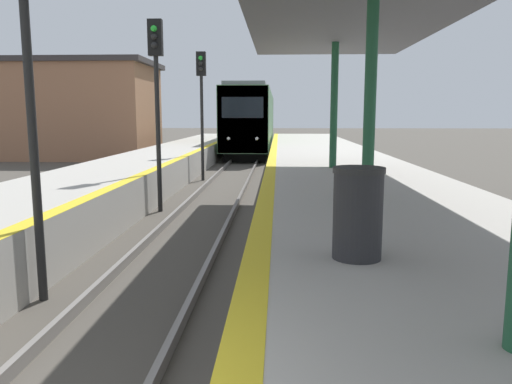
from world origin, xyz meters
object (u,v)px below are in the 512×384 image
(signal_near, at_px, (26,45))
(trash_bin, at_px, (358,213))
(signal_mid, at_px, (156,80))
(signal_far, at_px, (202,92))
(train, at_px, (253,120))

(signal_near, xyz_separation_m, trash_bin, (4.09, -1.28, -1.91))
(signal_near, height_order, signal_mid, same)
(signal_near, relative_size, trash_bin, 5.08)
(signal_mid, bearing_deg, signal_far, 88.56)
(signal_mid, xyz_separation_m, signal_far, (0.16, 6.48, 0.00))
(signal_near, bearing_deg, signal_mid, 89.11)
(signal_far, bearing_deg, train, 86.28)
(train, relative_size, signal_mid, 4.33)
(trash_bin, bearing_deg, signal_far, 105.03)
(train, distance_m, signal_near, 30.12)
(signal_far, distance_m, trash_bin, 14.87)
(train, height_order, signal_near, signal_near)
(train, height_order, signal_far, signal_far)
(signal_mid, relative_size, trash_bin, 5.08)
(train, bearing_deg, signal_mid, -93.09)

